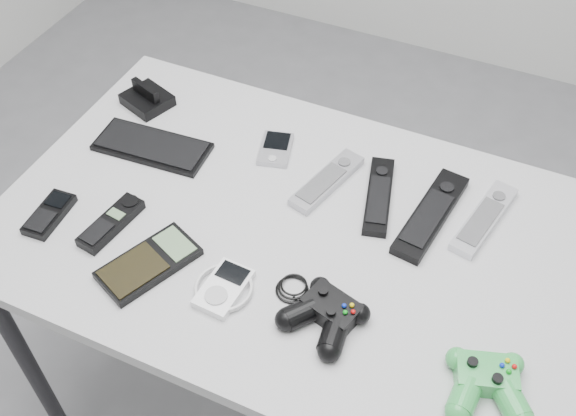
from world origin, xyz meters
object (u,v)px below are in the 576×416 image
at_px(remote_silver_a, 327,180).
at_px(remote_black_b, 431,214).
at_px(remote_black_a, 379,195).
at_px(calculator, 149,263).
at_px(remote_silver_b, 484,218).
at_px(cordless_handset, 111,223).
at_px(mobile_phone, 49,214).
at_px(mp3_player, 224,288).
at_px(controller_green, 487,382).
at_px(pda_keyboard, 152,146).
at_px(desk, 292,249).
at_px(controller_black, 327,313).
at_px(pda, 275,149).

bearing_deg(remote_silver_a, remote_black_b, 14.63).
height_order(remote_black_a, calculator, remote_black_a).
xyz_separation_m(remote_silver_b, cordless_handset, (-0.63, -0.30, 0.00)).
relative_size(cordless_handset, calculator, 0.80).
height_order(remote_silver_a, remote_black_a, same).
distance_m(mobile_phone, mp3_player, 0.38).
bearing_deg(controller_green, mp3_player, 162.51).
xyz_separation_m(remote_silver_a, calculator, (-0.21, -0.32, -0.00)).
xyz_separation_m(pda_keyboard, mp3_player, (0.31, -0.26, 0.00)).
relative_size(desk, remote_black_a, 5.54).
xyz_separation_m(mp3_player, controller_green, (0.45, 0.00, 0.01)).
bearing_deg(cordless_handset, desk, 31.81).
xyz_separation_m(desk, remote_black_b, (0.23, 0.13, 0.08)).
xyz_separation_m(pda_keyboard, remote_black_a, (0.48, 0.06, 0.00)).
bearing_deg(remote_silver_a, cordless_handset, -125.00).
distance_m(remote_black_b, controller_black, 0.31).
distance_m(mobile_phone, cordless_handset, 0.12).
relative_size(remote_black_a, controller_black, 0.92).
bearing_deg(calculator, desk, 67.11).
xyz_separation_m(calculator, controller_green, (0.60, 0.01, 0.01)).
distance_m(remote_black_a, controller_black, 0.30).
height_order(remote_black_a, controller_green, controller_green).
bearing_deg(controller_black, remote_silver_a, 127.64).
height_order(remote_black_a, controller_black, controller_black).
relative_size(pda, remote_silver_b, 0.48).
bearing_deg(remote_silver_b, pda, -169.92).
distance_m(pda, controller_black, 0.42).
distance_m(pda_keyboard, calculator, 0.31).
height_order(remote_silver_a, mobile_phone, remote_silver_a).
distance_m(remote_black_b, calculator, 0.53).
distance_m(controller_black, controller_green, 0.27).
height_order(remote_black_b, cordless_handset, same).
xyz_separation_m(remote_black_a, calculator, (-0.32, -0.33, -0.00)).
height_order(mp3_player, controller_green, controller_green).
height_order(cordless_handset, mp3_player, cordless_handset).
xyz_separation_m(cordless_handset, calculator, (0.11, -0.05, -0.00)).
height_order(remote_silver_b, mobile_phone, remote_silver_b).
relative_size(pda_keyboard, cordless_handset, 1.68).
height_order(mp3_player, controller_black, controller_black).
bearing_deg(pda, calculator, -116.89).
relative_size(remote_black_a, calculator, 1.13).
xyz_separation_m(pda_keyboard, controller_green, (0.76, -0.26, 0.01)).
distance_m(remote_black_a, mp3_player, 0.36).
bearing_deg(calculator, pda, 101.30).
height_order(pda_keyboard, remote_black_a, remote_black_a).
bearing_deg(controller_black, pda_keyboard, 169.52).
xyz_separation_m(cordless_handset, mp3_player, (0.26, -0.04, -0.00)).
bearing_deg(remote_silver_b, cordless_handset, -142.60).
distance_m(remote_silver_a, mp3_player, 0.32).
bearing_deg(remote_black_b, pda_keyboard, -167.26).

